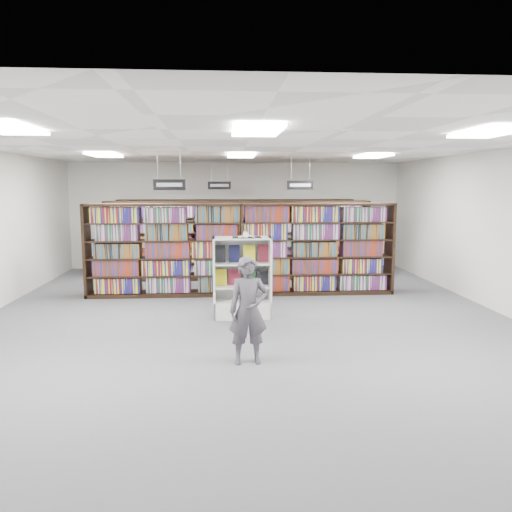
{
  "coord_description": "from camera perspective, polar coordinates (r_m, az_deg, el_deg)",
  "views": [
    {
      "loc": [
        -0.45,
        -9.32,
        2.46
      ],
      "look_at": [
        0.23,
        0.5,
        1.1
      ],
      "focal_mm": 35.0,
      "sensor_mm": 36.0,
      "label": 1
    }
  ],
  "objects": [
    {
      "name": "floor",
      "position": [
        9.65,
        -1.17,
        -6.9
      ],
      "size": [
        12.0,
        12.0,
        0.0
      ],
      "primitive_type": "plane",
      "color": "#494A4E",
      "rests_on": "ground"
    },
    {
      "name": "shopper",
      "position": [
        6.99,
        -0.87,
        -6.25
      ],
      "size": [
        0.58,
        0.4,
        1.51
      ],
      "primitive_type": "imported",
      "rotation": [
        0.0,
        0.0,
        0.08
      ],
      "color": "#46424B",
      "rests_on": "floor"
    },
    {
      "name": "open_book",
      "position": [
        9.28,
        -1.12,
        2.32
      ],
      "size": [
        0.54,
        0.32,
        0.12
      ],
      "rotation": [
        0.0,
        0.0,
        0.01
      ],
      "color": "black",
      "rests_on": "endcap_display"
    },
    {
      "name": "bookshelf_row_near",
      "position": [
        11.42,
        -1.68,
        0.77
      ],
      "size": [
        7.0,
        0.6,
        2.1
      ],
      "color": "black",
      "rests_on": "floor"
    },
    {
      "name": "aisle_sign_center",
      "position": [
        14.32,
        -4.2,
        8.13
      ],
      "size": [
        0.65,
        0.02,
        0.8
      ],
      "color": "#B2B2B7",
      "rests_on": "ceiling"
    },
    {
      "name": "troffer_front_center",
      "position": [
        6.38,
        0.1,
        14.16
      ],
      "size": [
        0.6,
        1.2,
        0.04
      ],
      "primitive_type": "cube",
      "color": "white",
      "rests_on": "ceiling"
    },
    {
      "name": "endcap_display",
      "position": [
        9.54,
        -1.62,
        -3.99
      ],
      "size": [
        1.1,
        0.56,
        1.53
      ],
      "rotation": [
        0.0,
        0.0,
        0.01
      ],
      "color": "silver",
      "rests_on": "floor"
    },
    {
      "name": "troffer_front_left",
      "position": [
        6.85,
        -26.52,
        12.91
      ],
      "size": [
        0.6,
        1.2,
        0.04
      ],
      "primitive_type": "cube",
      "color": "white",
      "rests_on": "ceiling"
    },
    {
      "name": "bookshelf_row_far",
      "position": [
        15.09,
        -2.24,
        2.51
      ],
      "size": [
        7.0,
        0.6,
        2.1
      ],
      "color": "black",
      "rests_on": "floor"
    },
    {
      "name": "wall_right",
      "position": [
        10.83,
        26.29,
        2.5
      ],
      "size": [
        0.1,
        12.0,
        3.2
      ],
      "primitive_type": "cube",
      "color": "silver",
      "rests_on": "ground"
    },
    {
      "name": "aisle_sign_right",
      "position": [
        12.47,
        5.08,
        8.16
      ],
      "size": [
        0.65,
        0.02,
        0.8
      ],
      "color": "#B2B2B7",
      "rests_on": "ceiling"
    },
    {
      "name": "bookshelf_row_mid",
      "position": [
        13.4,
        -2.02,
        1.83
      ],
      "size": [
        7.0,
        0.6,
        2.1
      ],
      "color": "black",
      "rests_on": "floor"
    },
    {
      "name": "aisle_sign_left",
      "position": [
        10.37,
        -9.88,
        8.14
      ],
      "size": [
        0.65,
        0.02,
        0.8
      ],
      "color": "#B2B2B7",
      "rests_on": "ceiling"
    },
    {
      "name": "troffer_back_center",
      "position": [
        11.35,
        -1.72,
        11.4
      ],
      "size": [
        0.6,
        1.2,
        0.04
      ],
      "primitive_type": "cube",
      "color": "white",
      "rests_on": "ceiling"
    },
    {
      "name": "troffer_back_right",
      "position": [
        11.85,
        13.21,
        11.05
      ],
      "size": [
        0.6,
        1.2,
        0.04
      ],
      "primitive_type": "cube",
      "color": "white",
      "rests_on": "ceiling"
    },
    {
      "name": "wall_back",
      "position": [
        15.35,
        -2.28,
        4.66
      ],
      "size": [
        10.0,
        0.1,
        3.2
      ],
      "primitive_type": "cube",
      "color": "silver",
      "rests_on": "ground"
    },
    {
      "name": "troffer_back_left",
      "position": [
        11.63,
        -16.95,
        10.98
      ],
      "size": [
        0.6,
        1.2,
        0.04
      ],
      "primitive_type": "cube",
      "color": "white",
      "rests_on": "ceiling"
    },
    {
      "name": "wall_front",
      "position": [
        3.46,
        3.62,
        -6.58
      ],
      "size": [
        10.0,
        0.1,
        3.2
      ],
      "primitive_type": "cube",
      "color": "silver",
      "rests_on": "ground"
    },
    {
      "name": "ceiling",
      "position": [
        9.36,
        -1.23,
        12.4
      ],
      "size": [
        10.0,
        12.0,
        0.1
      ],
      "primitive_type": "cube",
      "color": "white",
      "rests_on": "wall_back"
    },
    {
      "name": "troffer_front_right",
      "position": [
        7.23,
        25.19,
        12.68
      ],
      "size": [
        0.6,
        1.2,
        0.04
      ],
      "primitive_type": "cube",
      "color": "white",
      "rests_on": "ceiling"
    }
  ]
}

